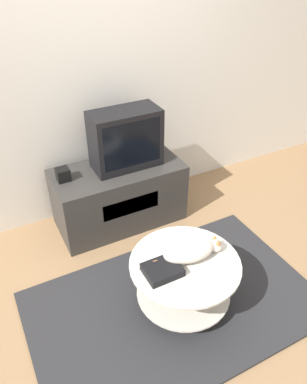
% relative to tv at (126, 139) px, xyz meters
% --- Properties ---
extents(ground_plane, '(12.00, 12.00, 0.00)m').
position_rel_tv_xyz_m(ground_plane, '(-0.14, -1.10, -0.81)').
color(ground_plane, '#93704C').
extents(wall_back, '(8.00, 0.05, 2.60)m').
position_rel_tv_xyz_m(wall_back, '(-0.14, 0.34, 0.49)').
color(wall_back, silver).
rests_on(wall_back, ground_plane).
extents(rug, '(2.02, 1.26, 0.02)m').
position_rel_tv_xyz_m(rug, '(-0.14, -1.10, -0.80)').
color(rug, '#28282B').
rests_on(rug, ground_plane).
extents(tv_stand, '(1.12, 0.54, 0.56)m').
position_rel_tv_xyz_m(tv_stand, '(-0.10, -0.02, -0.53)').
color(tv_stand, '#33302D').
rests_on(tv_stand, ground_plane).
extents(tv, '(0.58, 0.28, 0.50)m').
position_rel_tv_xyz_m(tv, '(0.00, 0.00, 0.00)').
color(tv, black).
rests_on(tv, tv_stand).
extents(speaker, '(0.10, 0.10, 0.10)m').
position_rel_tv_xyz_m(speaker, '(-0.55, 0.02, -0.20)').
color(speaker, black).
rests_on(speaker, tv_stand).
extents(coffee_table, '(0.74, 0.74, 0.41)m').
position_rel_tv_xyz_m(coffee_table, '(-0.09, -1.12, -0.53)').
color(coffee_table, '#B2B2B7').
rests_on(coffee_table, rug).
extents(dvd_box, '(0.23, 0.19, 0.05)m').
position_rel_tv_xyz_m(dvd_box, '(-0.27, -1.13, -0.35)').
color(dvd_box, black).
rests_on(dvd_box, coffee_table).
extents(cat, '(0.57, 0.24, 0.13)m').
position_rel_tv_xyz_m(cat, '(-0.04, -1.09, -0.32)').
color(cat, silver).
rests_on(cat, coffee_table).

